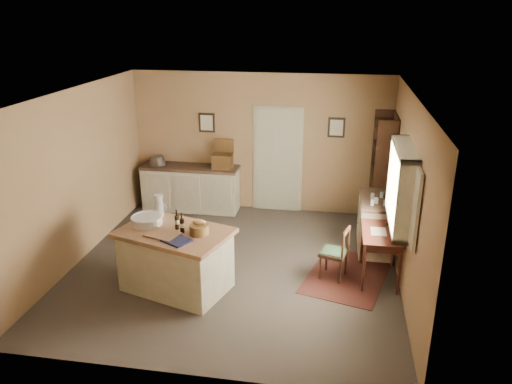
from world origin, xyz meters
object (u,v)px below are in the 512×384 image
sideboard (191,186)px  writing_desk (381,238)px  work_island (175,258)px  desk_chair (334,253)px  shelving_unit (385,172)px  right_cabinet (376,224)px

sideboard → writing_desk: sideboard is taller
sideboard → writing_desk: bearing=-31.7°
work_island → desk_chair: (2.22, 0.69, -0.08)m
work_island → sideboard: (-0.65, 2.95, -0.00)m
sideboard → shelving_unit: shelving_unit is taller
sideboard → right_cabinet: bearing=-18.7°
work_island → right_cabinet: work_island is taller
sideboard → shelving_unit: size_ratio=0.92×
desk_chair → right_cabinet: (0.67, 1.07, 0.06)m
writing_desk → desk_chair: (-0.67, -0.07, -0.27)m
work_island → writing_desk: 3.00m
work_island → shelving_unit: shelving_unit is taller
work_island → sideboard: work_island is taller
desk_chair → right_cabinet: 1.27m
work_island → shelving_unit: (3.05, 2.75, 0.56)m
shelving_unit → desk_chair: bearing=-111.9°
writing_desk → shelving_unit: 2.03m
desk_chair → right_cabinet: right_cabinet is taller
sideboard → right_cabinet: sideboard is taller
writing_desk → right_cabinet: size_ratio=0.88×
sideboard → desk_chair: sideboard is taller
desk_chair → shelving_unit: size_ratio=0.38×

